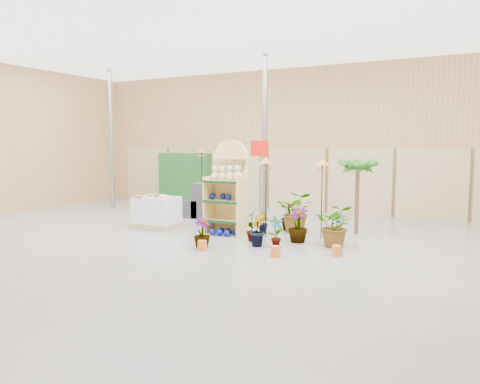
% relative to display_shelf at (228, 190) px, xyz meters
% --- Properties ---
extents(room, '(15.20, 12.10, 4.70)m').
position_rel_display_shelf_xyz_m(room, '(0.08, -0.71, 1.20)').
color(room, slate).
rests_on(room, ground).
extents(display_shelf, '(0.93, 0.59, 2.22)m').
position_rel_display_shelf_xyz_m(display_shelf, '(0.00, 0.00, 0.00)').
color(display_shelf, '#E3C278').
rests_on(display_shelf, ground).
extents(teddy_bears, '(0.82, 0.22, 0.35)m').
position_rel_display_shelf_xyz_m(teddy_bears, '(0.03, -0.10, 0.39)').
color(teddy_bears, beige).
rests_on(teddy_bears, display_shelf).
extents(gazing_balls_shelf, '(0.82, 0.28, 0.15)m').
position_rel_display_shelf_xyz_m(gazing_balls_shelf, '(-0.00, -0.12, -0.14)').
color(gazing_balls_shelf, navy).
rests_on(gazing_balls_shelf, display_shelf).
extents(gazing_balls_floor, '(0.63, 0.39, 0.15)m').
position_rel_display_shelf_xyz_m(gazing_balls_floor, '(0.09, -0.37, -0.94)').
color(gazing_balls_floor, navy).
rests_on(gazing_balls_floor, ground).
extents(pallet_stack, '(1.16, 1.00, 0.81)m').
position_rel_display_shelf_xyz_m(pallet_stack, '(-1.92, -0.29, -0.62)').
color(pallet_stack, tan).
rests_on(pallet_stack, ground).
extents(charcoal_planters, '(0.80, 0.50, 1.00)m').
position_rel_display_shelf_xyz_m(charcoal_planters, '(-1.81, 1.54, -0.60)').
color(charcoal_planters, '#28272A').
rests_on(charcoal_planters, ground).
extents(trellis_stock, '(2.00, 0.30, 1.80)m').
position_rel_display_shelf_xyz_m(trellis_stock, '(-3.72, 3.58, -0.11)').
color(trellis_stock, '#1D5120').
rests_on(trellis_stock, ground).
extents(offer_sign, '(0.50, 0.08, 2.20)m').
position_rel_display_shelf_xyz_m(offer_sign, '(0.18, 1.36, 0.56)').
color(offer_sign, gray).
rests_on(offer_sign, ground).
extents(bird_table_front, '(0.34, 0.34, 1.82)m').
position_rel_display_shelf_xyz_m(bird_table_front, '(1.05, -0.15, 0.67)').
color(bird_table_front, black).
rests_on(bird_table_front, ground).
extents(bird_table_right, '(0.34, 0.34, 1.79)m').
position_rel_display_shelf_xyz_m(bird_table_right, '(2.21, 0.29, 0.64)').
color(bird_table_right, black).
rests_on(bird_table_right, ground).
extents(bird_table_back, '(0.34, 0.34, 1.98)m').
position_rel_display_shelf_xyz_m(bird_table_back, '(-2.58, 2.86, 0.83)').
color(bird_table_back, black).
rests_on(bird_table_back, ground).
extents(palm, '(0.70, 0.70, 1.86)m').
position_rel_display_shelf_xyz_m(palm, '(2.76, 1.24, 0.59)').
color(palm, brown).
rests_on(palm, ground).
extents(potted_plant_0, '(0.38, 0.47, 0.76)m').
position_rel_display_shelf_xyz_m(potted_plant_0, '(0.96, -0.67, -0.63)').
color(potted_plant_0, '#236B1C').
rests_on(potted_plant_0, ground).
extents(potted_plant_1, '(0.46, 0.48, 0.68)m').
position_rel_display_shelf_xyz_m(potted_plant_1, '(1.27, -1.05, -0.67)').
color(potted_plant_1, '#236B1C').
rests_on(potted_plant_1, ground).
extents(potted_plant_3, '(0.46, 0.46, 0.74)m').
position_rel_display_shelf_xyz_m(potted_plant_3, '(1.88, -0.31, -0.64)').
color(potted_plant_3, '#236B1C').
rests_on(potted_plant_3, ground).
extents(potted_plant_4, '(0.37, 0.28, 0.64)m').
position_rel_display_shelf_xyz_m(potted_plant_4, '(2.54, 0.38, -0.69)').
color(potted_plant_4, '#236B1C').
rests_on(potted_plant_4, ground).
extents(potted_plant_5, '(0.37, 0.36, 0.53)m').
position_rel_display_shelf_xyz_m(potted_plant_5, '(0.81, 0.25, -0.75)').
color(potted_plant_5, '#236B1C').
rests_on(potted_plant_5, ground).
extents(potted_plant_6, '(0.99, 0.89, 0.99)m').
position_rel_display_shelf_xyz_m(potted_plant_6, '(1.45, 0.75, -0.52)').
color(potted_plant_6, '#236B1C').
rests_on(potted_plant_6, ground).
extents(potted_plant_7, '(0.48, 0.48, 0.61)m').
position_rel_display_shelf_xyz_m(potted_plant_7, '(0.36, -1.74, -0.71)').
color(potted_plant_7, '#236B1C').
rests_on(potted_plant_7, ground).
extents(potted_plant_8, '(0.41, 0.42, 0.66)m').
position_rel_display_shelf_xyz_m(potted_plant_8, '(1.66, -0.98, -0.68)').
color(potted_plant_8, '#236B1C').
rests_on(potted_plant_8, ground).
extents(potted_plant_10, '(0.90, 0.82, 0.89)m').
position_rel_display_shelf_xyz_m(potted_plant_10, '(2.73, -0.34, -0.57)').
color(potted_plant_10, '#236B1C').
rests_on(potted_plant_10, ground).
extents(potted_plant_11, '(0.53, 0.53, 0.71)m').
position_rel_display_shelf_xyz_m(potted_plant_11, '(1.18, 0.94, -0.66)').
color(potted_plant_11, '#236B1C').
rests_on(potted_plant_11, ground).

